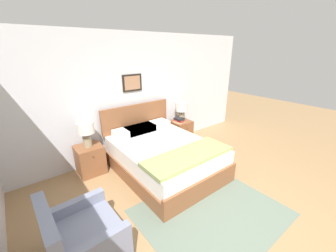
# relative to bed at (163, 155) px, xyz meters

# --- Properties ---
(ground_plane) EXTENTS (16.00, 16.00, 0.00)m
(ground_plane) POSITION_rel_bed_xyz_m (-0.19, -1.79, -0.33)
(ground_plane) COLOR #99754C
(wall_back) EXTENTS (7.08, 0.09, 2.60)m
(wall_back) POSITION_rel_bed_xyz_m (-0.19, 1.10, 0.97)
(wall_back) COLOR silver
(wall_back) RESTS_ON ground_plane
(area_rug_main) EXTENTS (2.01, 1.65, 0.01)m
(area_rug_main) POSITION_rel_bed_xyz_m (-0.13, -1.36, -0.32)
(area_rug_main) COLOR slate
(area_rug_main) RESTS_ON ground_plane
(bed) EXTENTS (1.61, 2.10, 1.14)m
(bed) POSITION_rel_bed_xyz_m (0.00, 0.00, 0.00)
(bed) COLOR brown
(bed) RESTS_ON ground_plane
(armchair) EXTENTS (0.77, 0.81, 0.83)m
(armchair) POSITION_rel_bed_xyz_m (-1.82, -0.94, -0.04)
(armchair) COLOR gray
(armchair) RESTS_ON ground_plane
(nightstand_near_window) EXTENTS (0.47, 0.47, 0.56)m
(nightstand_near_window) POSITION_rel_bed_xyz_m (-1.15, 0.80, -0.05)
(nightstand_near_window) COLOR brown
(nightstand_near_window) RESTS_ON ground_plane
(nightstand_by_door) EXTENTS (0.47, 0.47, 0.56)m
(nightstand_by_door) POSITION_rel_bed_xyz_m (1.16, 0.80, -0.05)
(nightstand_by_door) COLOR brown
(nightstand_by_door) RESTS_ON ground_plane
(table_lamp_near_window) EXTENTS (0.30, 0.30, 0.48)m
(table_lamp_near_window) POSITION_rel_bed_xyz_m (-1.15, 0.80, 0.55)
(table_lamp_near_window) COLOR gray
(table_lamp_near_window) RESTS_ON nightstand_near_window
(table_lamp_by_door) EXTENTS (0.30, 0.30, 0.48)m
(table_lamp_by_door) POSITION_rel_bed_xyz_m (1.18, 0.80, 0.55)
(table_lamp_by_door) COLOR gray
(table_lamp_by_door) RESTS_ON nightstand_by_door
(book_thick_bottom) EXTENTS (0.22, 0.25, 0.03)m
(book_thick_bottom) POSITION_rel_bed_xyz_m (1.05, 0.75, 0.24)
(book_thick_bottom) COLOR beige
(book_thick_bottom) RESTS_ON nightstand_by_door
(book_hardcover_middle) EXTENTS (0.18, 0.25, 0.04)m
(book_hardcover_middle) POSITION_rel_bed_xyz_m (1.05, 0.75, 0.28)
(book_hardcover_middle) COLOR #B7332D
(book_hardcover_middle) RESTS_ON book_thick_bottom
(book_novel_upper) EXTENTS (0.17, 0.24, 0.03)m
(book_novel_upper) POSITION_rel_bed_xyz_m (1.05, 0.75, 0.31)
(book_novel_upper) COLOR #232328
(book_novel_upper) RESTS_ON book_hardcover_middle
(book_slim_near_top) EXTENTS (0.19, 0.21, 0.03)m
(book_slim_near_top) POSITION_rel_bed_xyz_m (1.05, 0.75, 0.34)
(book_slim_near_top) COLOR #232328
(book_slim_near_top) RESTS_ON book_novel_upper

